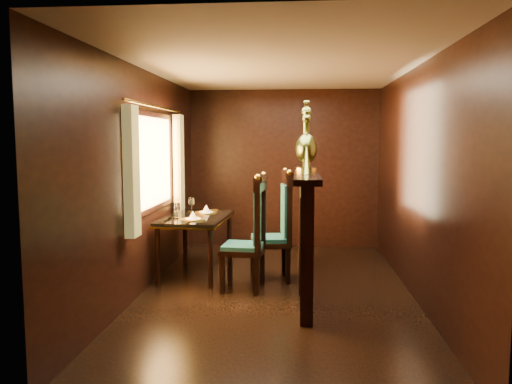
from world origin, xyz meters
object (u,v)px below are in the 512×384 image
dining_table (196,222)px  peacock_right (306,140)px  chair_right (280,222)px  peacock_left (307,135)px  chair_left (254,229)px

dining_table → peacock_right: (1.38, -0.28, 1.03)m
chair_right → peacock_left: 1.15m
chair_right → dining_table: bearing=162.6°
peacock_left → peacock_right: 0.24m
chair_left → peacock_left: peacock_left is taller
dining_table → chair_right: bearing=-5.1°
dining_table → chair_left: (0.79, -0.61, 0.02)m
dining_table → peacock_left: size_ratio=1.63×
peacock_left → chair_left: bearing=-171.0°
dining_table → peacock_right: peacock_right is taller
peacock_right → peacock_left: bearing=-90.0°
chair_left → chair_right: 0.54m
chair_right → peacock_right: bearing=-31.7°
peacock_left → peacock_right: (0.00, 0.23, -0.05)m
dining_table → chair_left: bearing=-34.4°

